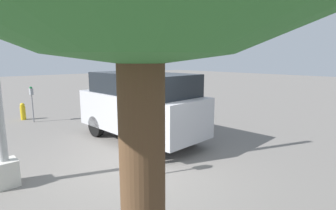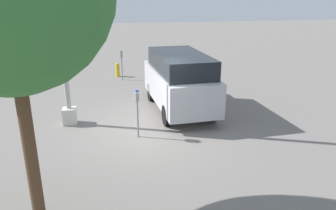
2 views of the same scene
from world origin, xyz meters
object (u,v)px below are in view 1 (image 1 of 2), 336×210
at_px(parking_meter_far, 32,96).
at_px(fire_hydrant, 23,111).
at_px(parking_meter_near, 133,129).
at_px(parked_van, 141,104).

distance_m(parking_meter_far, fire_hydrant, 1.08).
height_order(parking_meter_near, parking_meter_far, parking_meter_near).
xyz_separation_m(parking_meter_far, parked_van, (-4.96, -1.87, 0.08)).
height_order(parked_van, fire_hydrant, parked_van).
bearing_deg(parking_meter_far, parked_van, -160.53).
bearing_deg(fire_hydrant, parked_van, -160.17).
bearing_deg(parked_van, parking_meter_far, 17.33).
xyz_separation_m(parked_van, fire_hydrant, (5.73, 2.07, -0.81)).
xyz_separation_m(parking_meter_near, parked_van, (2.14, -1.76, 0.05)).
bearing_deg(fire_hydrant, parking_meter_far, -165.37).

